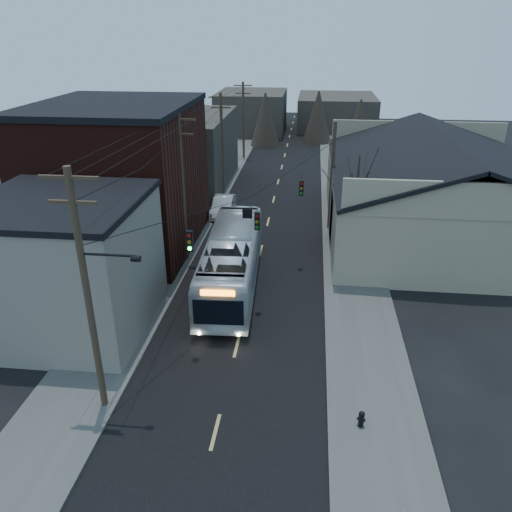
% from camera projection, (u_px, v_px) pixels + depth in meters
% --- Properties ---
extents(ground, '(160.00, 160.00, 0.00)m').
position_uv_depth(ground, '(205.00, 472.00, 18.25)').
color(ground, black).
rests_on(ground, ground).
extents(road_surface, '(9.00, 110.00, 0.02)m').
position_uv_depth(road_surface, '(272.00, 206.00, 45.33)').
color(road_surface, black).
rests_on(road_surface, ground).
extents(sidewalk_left, '(4.00, 110.00, 0.12)m').
position_uv_depth(sidewalk_left, '(202.00, 203.00, 45.97)').
color(sidewalk_left, '#474744').
rests_on(sidewalk_left, ground).
extents(sidewalk_right, '(4.00, 110.00, 0.12)m').
position_uv_depth(sidewalk_right, '(344.00, 208.00, 44.66)').
color(sidewalk_right, '#474744').
rests_on(sidewalk_right, ground).
extents(building_clapboard, '(8.00, 8.00, 7.00)m').
position_uv_depth(building_clapboard, '(67.00, 267.00, 25.82)').
color(building_clapboard, '#6E665C').
rests_on(building_clapboard, ground).
extents(building_brick, '(10.00, 12.00, 10.00)m').
position_uv_depth(building_brick, '(120.00, 180.00, 35.22)').
color(building_brick, black).
rests_on(building_brick, ground).
extents(building_left_far, '(9.00, 14.00, 7.00)m').
position_uv_depth(building_left_far, '(183.00, 151.00, 50.25)').
color(building_left_far, '#36312B').
rests_on(building_left_far, ground).
extents(warehouse, '(16.16, 20.60, 7.73)m').
position_uv_depth(warehouse, '(435.00, 200.00, 38.39)').
color(warehouse, gray).
rests_on(warehouse, ground).
extents(building_far_left, '(10.00, 12.00, 6.00)m').
position_uv_depth(building_far_left, '(252.00, 112.00, 76.29)').
color(building_far_left, '#36312B').
rests_on(building_far_left, ground).
extents(building_far_right, '(12.00, 14.00, 5.00)m').
position_uv_depth(building_far_right, '(336.00, 112.00, 79.71)').
color(building_far_right, '#36312B').
rests_on(building_far_right, ground).
extents(bare_tree, '(0.40, 0.40, 7.20)m').
position_uv_depth(bare_tree, '(355.00, 207.00, 34.15)').
color(bare_tree, black).
rests_on(bare_tree, ground).
extents(utility_lines, '(11.24, 45.28, 10.50)m').
position_uv_depth(utility_lines, '(226.00, 168.00, 38.29)').
color(utility_lines, '#382B1E').
rests_on(utility_lines, ground).
extents(bus, '(3.57, 12.79, 3.53)m').
position_uv_depth(bus, '(232.00, 261.00, 30.65)').
color(bus, silver).
rests_on(bus, ground).
extents(parked_car, '(1.84, 4.83, 1.57)m').
position_uv_depth(parked_car, '(223.00, 206.00, 42.99)').
color(parked_car, '#B7BBBF').
rests_on(parked_car, ground).
extents(fire_hydrant, '(0.36, 0.25, 0.73)m').
position_uv_depth(fire_hydrant, '(361.00, 418.00, 20.05)').
color(fire_hydrant, black).
rests_on(fire_hydrant, sidewalk_right).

